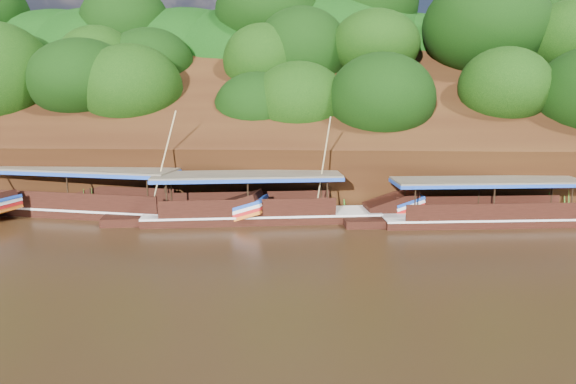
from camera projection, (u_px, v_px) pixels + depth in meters
The scene contains 6 objects.
ground at pixel (290, 264), 22.83m from camera, with size 160.00×160.00×0.00m, color black.
riverbank at pixel (306, 153), 44.77m from camera, with size 120.00×30.06×19.40m.
boat_0 at pixel (513, 214), 29.36m from camera, with size 14.79×3.70×6.16m.
boat_1 at pixel (277, 210), 30.01m from camera, with size 15.07×4.37×6.09m.
boat_2 at pixel (109, 205), 31.09m from camera, with size 17.05×4.70×6.35m.
reeds at pixel (263, 197), 32.06m from camera, with size 50.22×2.62×2.21m.
Camera 1 is at (1.17, -21.86, 7.11)m, focal length 35.00 mm.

